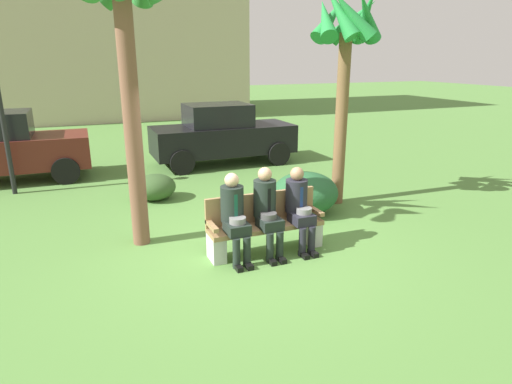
% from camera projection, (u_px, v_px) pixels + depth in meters
% --- Properties ---
extents(ground_plane, '(80.00, 80.00, 0.00)m').
position_uv_depth(ground_plane, '(251.00, 249.00, 6.90)').
color(ground_plane, '#52823B').
extents(park_bench, '(1.80, 0.44, 0.90)m').
position_uv_depth(park_bench, '(265.00, 225.00, 6.76)').
color(park_bench, '#99754C').
rests_on(park_bench, ground).
extents(seated_man_left, '(0.34, 0.72, 1.30)m').
position_uv_depth(seated_man_left, '(234.00, 213.00, 6.36)').
color(seated_man_left, '#1E2823').
rests_on(seated_man_left, ground).
extents(seated_man_middle, '(0.34, 0.72, 1.34)m').
position_uv_depth(seated_man_middle, '(267.00, 208.00, 6.55)').
color(seated_man_middle, '#1E2823').
rests_on(seated_man_middle, ground).
extents(seated_man_right, '(0.34, 0.72, 1.29)m').
position_uv_depth(seated_man_right, '(299.00, 205.00, 6.75)').
color(seated_man_right, '#23232D').
rests_on(seated_man_right, ground).
extents(palm_tree_tall, '(1.45, 1.48, 4.74)m').
position_uv_depth(palm_tree_tall, '(125.00, 16.00, 6.16)').
color(palm_tree_tall, brown).
rests_on(palm_tree_tall, ground).
extents(palm_tree_short, '(1.46, 1.48, 4.20)m').
position_uv_depth(palm_tree_short, '(346.00, 39.00, 8.20)').
color(palm_tree_short, brown).
rests_on(palm_tree_short, ground).
extents(shrub_near_bench, '(1.28, 1.18, 0.80)m').
position_uv_depth(shrub_near_bench, '(305.00, 193.00, 8.40)').
color(shrub_near_bench, '#23552E').
rests_on(shrub_near_bench, ground).
extents(shrub_mid_lawn, '(0.88, 0.80, 0.55)m').
position_uv_depth(shrub_mid_lawn, '(155.00, 187.00, 9.24)').
color(shrub_mid_lawn, '#355228').
rests_on(shrub_mid_lawn, ground).
extents(parked_car_near, '(3.94, 1.78, 1.68)m').
position_uv_depth(parked_car_near, '(0.00, 148.00, 10.43)').
color(parked_car_near, '#591E19').
rests_on(parked_car_near, ground).
extents(parked_car_far, '(3.90, 1.71, 1.68)m').
position_uv_depth(parked_car_far, '(222.00, 134.00, 12.23)').
color(parked_car_far, black).
rests_on(parked_car_far, ground).
extents(street_lamp, '(0.24, 0.24, 3.27)m').
position_uv_depth(street_lamp, '(0.00, 101.00, 9.14)').
color(street_lamp, black).
rests_on(street_lamp, ground).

